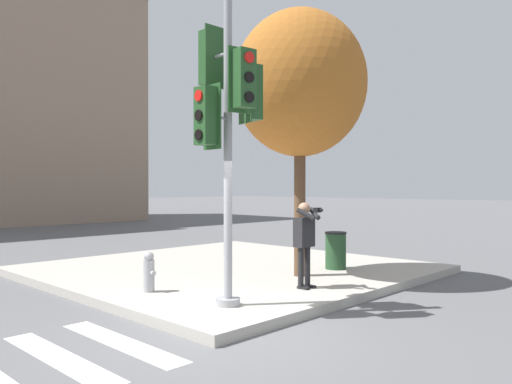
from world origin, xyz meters
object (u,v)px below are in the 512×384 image
at_px(person_photographer, 305,236).
at_px(street_tree, 300,84).
at_px(trash_bin, 336,250).
at_px(traffic_signal_pole, 228,108).
at_px(fire_hydrant, 149,272).

height_order(person_photographer, street_tree, street_tree).
bearing_deg(street_tree, trash_bin, -1.54).
xyz_separation_m(person_photographer, trash_bin, (2.26, 0.86, -0.54)).
bearing_deg(person_photographer, trash_bin, 20.90).
height_order(traffic_signal_pole, street_tree, street_tree).
bearing_deg(person_photographer, traffic_signal_pole, 179.67).
distance_m(traffic_signal_pole, trash_bin, 5.11).
bearing_deg(traffic_signal_pole, trash_bin, 11.37).
height_order(person_photographer, fire_hydrant, person_photographer).
bearing_deg(trash_bin, traffic_signal_pole, -168.63).
xyz_separation_m(person_photographer, street_tree, (0.96, 0.90, 3.15)).
height_order(person_photographer, trash_bin, person_photographer).
bearing_deg(person_photographer, fire_hydrant, 140.65).
xyz_separation_m(traffic_signal_pole, trash_bin, (4.23, 0.85, -2.74)).
bearing_deg(fire_hydrant, trash_bin, -12.23).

